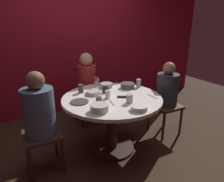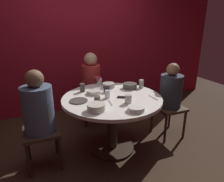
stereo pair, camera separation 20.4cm
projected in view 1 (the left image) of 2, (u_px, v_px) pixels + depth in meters
name	position (u px, v px, depth m)	size (l,w,h in m)	color
ground_plane	(112.00, 148.00, 2.78)	(8.00, 8.00, 0.00)	#382619
back_wall	(72.00, 42.00, 3.69)	(6.00, 0.10, 2.60)	maroon
dining_table	(112.00, 109.00, 2.59)	(1.26, 1.26, 0.75)	silver
seated_diner_left	(39.00, 113.00, 2.16)	(0.40, 0.40, 1.18)	#3F2D1E
seated_diner_back	(87.00, 81.00, 3.29)	(0.40, 0.40, 1.19)	#3F2D1E
seated_diner_right	(167.00, 91.00, 2.96)	(0.40, 0.40, 1.12)	#3F2D1E
candle_holder	(105.00, 89.00, 2.70)	(0.08, 0.08, 0.10)	black
wine_glass	(96.00, 81.00, 2.79)	(0.08, 0.08, 0.18)	silver
dinner_plate	(79.00, 102.00, 2.37)	(0.22, 0.22, 0.01)	#4C4742
cell_phone	(123.00, 97.00, 2.53)	(0.07, 0.14, 0.01)	black
bowl_serving_large	(128.00, 85.00, 2.88)	(0.20, 0.20, 0.07)	#4C4742
bowl_salad_center	(106.00, 85.00, 2.90)	(0.18, 0.18, 0.06)	#B2ADA3
bowl_small_white	(99.00, 108.00, 2.13)	(0.20, 0.20, 0.07)	beige
bowl_sauce_side	(93.00, 93.00, 2.62)	(0.18, 0.18, 0.05)	beige
bowl_rice_portion	(139.00, 108.00, 2.16)	(0.18, 0.18, 0.05)	silver
cup_near_candle	(99.00, 100.00, 2.31)	(0.07, 0.07, 0.09)	#4C4742
cup_by_left_diner	(130.00, 98.00, 2.35)	(0.08, 0.08, 0.10)	#B2ADA3
cup_by_right_diner	(81.00, 88.00, 2.69)	(0.07, 0.07, 0.11)	#4C4742
cup_center_front	(139.00, 83.00, 2.91)	(0.07, 0.07, 0.12)	#B2ADA3
cup_far_edge	(108.00, 94.00, 2.49)	(0.06, 0.06, 0.10)	silver
cup_beside_wine	(97.00, 82.00, 3.00)	(0.08, 0.08, 0.10)	silver
fork_near_plate	(153.00, 96.00, 2.55)	(0.02, 0.18, 0.01)	#B7B7BC
knife_near_plate	(112.00, 103.00, 2.35)	(0.02, 0.18, 0.01)	#B7B7BC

